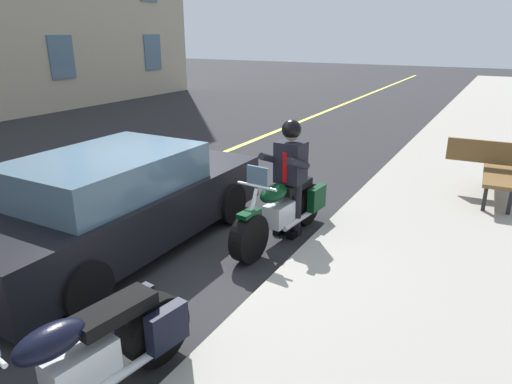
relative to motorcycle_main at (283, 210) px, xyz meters
name	(u,v)px	position (x,y,z in m)	size (l,w,h in m)	color
ground_plane	(164,239)	(0.87, -1.52, -0.45)	(80.00, 80.00, 0.00)	#28282B
sidewalk_curb	(507,323)	(0.87, 2.98, -0.38)	(60.00, 5.00, 0.15)	#9E998E
lane_center_stripe	(71,214)	(0.87, -3.52, -0.45)	(60.00, 0.16, 0.01)	#E5DB4C
motorcycle_main	(283,210)	(0.00, 0.00, 0.00)	(2.22, 0.72, 1.26)	black
rider_main	(290,168)	(-0.19, 0.01, 0.58)	(0.66, 0.59, 1.74)	black
motorcycle_parked	(86,360)	(3.64, 0.05, 0.00)	(2.22, 0.79, 1.26)	black
car_silver	(119,202)	(1.37, -1.84, 0.24)	(4.60, 1.92, 1.40)	black
bench_sidewalk	(501,166)	(-3.10, 2.67, 0.26)	(1.82, 1.80, 0.95)	brown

